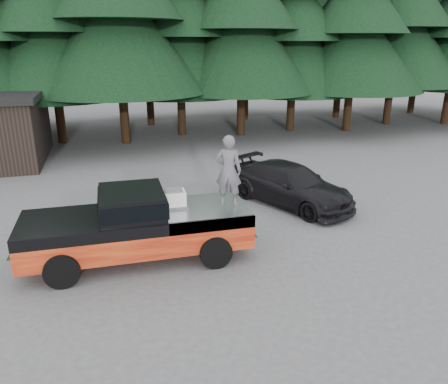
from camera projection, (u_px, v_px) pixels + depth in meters
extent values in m
plane|color=#4D4D4F|center=(192.00, 253.00, 11.96)|extent=(120.00, 120.00, 0.00)
cube|color=black|center=(132.00, 202.00, 11.13)|extent=(1.66, 1.90, 0.59)
cube|color=white|center=(174.00, 199.00, 11.55)|extent=(0.62, 0.51, 0.41)
imported|color=#57565D|center=(228.00, 171.00, 11.45)|extent=(0.81, 0.68, 1.90)
imported|color=black|center=(290.00, 185.00, 15.40)|extent=(3.97, 5.23, 1.41)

